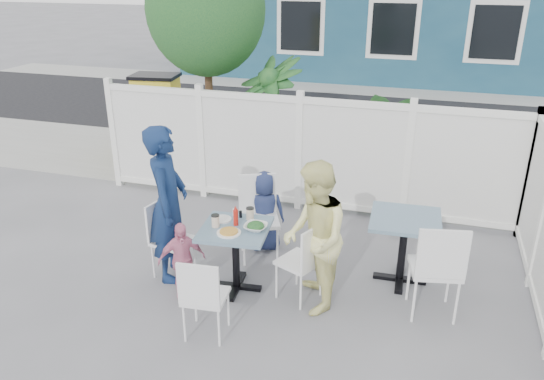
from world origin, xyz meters
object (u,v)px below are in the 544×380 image
(utility_cabinet, at_px, (158,116))
(main_table, at_px, (235,242))
(chair_left, at_px, (167,233))
(woman, at_px, (314,238))
(boy, at_px, (265,211))
(toddler, at_px, (182,260))
(spare_table, at_px, (404,232))
(chair_back, at_px, (258,210))
(chair_near, at_px, (203,293))
(man, at_px, (168,204))
(chair_right, at_px, (305,257))

(utility_cabinet, height_order, main_table, utility_cabinet)
(chair_left, xyz_separation_m, woman, (1.67, -0.14, 0.27))
(boy, distance_m, toddler, 1.31)
(boy, bearing_deg, spare_table, 149.70)
(chair_back, bearing_deg, chair_near, 67.13)
(man, xyz_separation_m, boy, (0.79, 0.87, -0.37))
(chair_right, xyz_separation_m, man, (-1.52, 0.05, 0.36))
(utility_cabinet, height_order, boy, utility_cabinet)
(chair_right, distance_m, chair_back, 1.07)
(spare_table, relative_size, toddler, 0.92)
(utility_cabinet, relative_size, spare_table, 1.81)
(main_table, relative_size, boy, 0.76)
(utility_cabinet, relative_size, boy, 1.39)
(chair_right, height_order, man, man)
(chair_left, relative_size, chair_back, 0.88)
(chair_right, xyz_separation_m, toddler, (-1.22, -0.29, -0.09))
(spare_table, distance_m, chair_back, 1.67)
(chair_back, bearing_deg, main_table, 66.90)
(chair_near, height_order, toddler, chair_near)
(toddler, bearing_deg, chair_left, 97.89)
(man, distance_m, woman, 1.63)
(main_table, relative_size, spare_table, 0.98)
(main_table, distance_m, woman, 0.87)
(chair_left, bearing_deg, utility_cabinet, -139.91)
(main_table, xyz_separation_m, chair_near, (0.02, -0.87, -0.07))
(utility_cabinet, height_order, chair_near, utility_cabinet)
(boy, height_order, toddler, boy)
(chair_left, height_order, chair_near, chair_left)
(utility_cabinet, relative_size, chair_back, 1.41)
(chair_back, distance_m, woman, 1.21)
(chair_left, height_order, toddler, chair_left)
(toddler, bearing_deg, chair_near, -86.03)
(chair_left, distance_m, man, 0.37)
(main_table, height_order, boy, boy)
(chair_back, distance_m, boy, 0.17)
(man, relative_size, woman, 1.12)
(spare_table, height_order, chair_left, chair_left)
(chair_right, height_order, woman, woman)
(chair_right, bearing_deg, chair_left, 111.64)
(spare_table, bearing_deg, chair_near, -136.94)
(toddler, bearing_deg, chair_back, 29.28)
(utility_cabinet, relative_size, main_table, 1.84)
(chair_left, bearing_deg, boy, 145.58)
(main_table, bearing_deg, spare_table, 21.87)
(chair_back, xyz_separation_m, man, (-0.77, -0.72, 0.29))
(chair_right, bearing_deg, toddler, 127.41)
(chair_right, bearing_deg, utility_cabinet, 68.20)
(main_table, height_order, chair_near, chair_near)
(woman, bearing_deg, chair_right, -144.22)
(man, bearing_deg, spare_table, -91.37)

